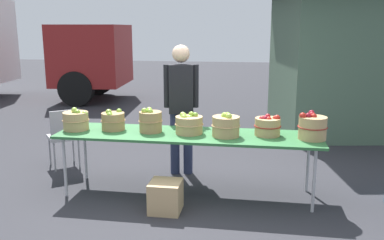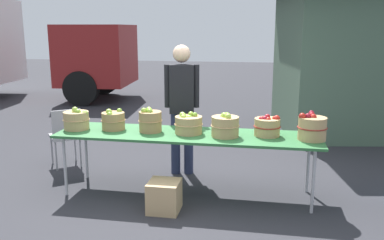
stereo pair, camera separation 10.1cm
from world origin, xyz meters
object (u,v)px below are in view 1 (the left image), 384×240
object	(u,v)px
apple_basket_green_0	(76,120)
vendor_adult	(181,100)
apple_basket_green_2	(150,121)
produce_crate	(166,196)
folding_chair	(64,133)
apple_basket_green_4	(226,126)
apple_basket_green_1	(113,120)
market_table	(188,136)
apple_basket_green_3	(189,124)
apple_basket_red_0	(268,126)
apple_basket_red_1	(312,127)

from	to	relation	value
apple_basket_green_0	vendor_adult	world-z (taller)	vendor_adult
apple_basket_green_2	produce_crate	distance (m)	0.95
vendor_adult	folding_chair	world-z (taller)	vendor_adult
apple_basket_green_4	folding_chair	distance (m)	2.48
apple_basket_green_0	produce_crate	size ratio (longest dim) A/B	0.96
apple_basket_green_1	produce_crate	world-z (taller)	apple_basket_green_1
apple_basket_green_4	market_table	bearing A→B (deg)	174.52
apple_basket_green_4	apple_basket_green_3	bearing A→B (deg)	172.06
apple_basket_green_3	vendor_adult	world-z (taller)	vendor_adult
apple_basket_green_0	folding_chair	bearing A→B (deg)	126.76
apple_basket_green_3	apple_basket_green_0	bearing A→B (deg)	-178.49
apple_basket_green_1	apple_basket_green_2	bearing A→B (deg)	-3.15
folding_chair	produce_crate	bearing A→B (deg)	107.20
apple_basket_green_2	produce_crate	world-z (taller)	apple_basket_green_2
apple_basket_green_1	apple_basket_green_4	bearing A→B (deg)	-3.83
vendor_adult	produce_crate	world-z (taller)	vendor_adult
apple_basket_green_3	vendor_adult	size ratio (longest dim) A/B	0.19
folding_chair	apple_basket_red_0	bearing A→B (deg)	129.82
apple_basket_green_2	apple_basket_green_4	size ratio (longest dim) A/B	0.90
apple_basket_green_4	apple_basket_red_0	distance (m)	0.49
apple_basket_red_0	vendor_adult	bearing A→B (deg)	150.82
vendor_adult	folding_chair	distance (m)	1.77
apple_basket_green_0	vendor_adult	xyz separation A→B (m)	(1.18, 0.72, 0.17)
produce_crate	vendor_adult	bearing A→B (deg)	92.36
apple_basket_red_0	apple_basket_green_0	bearing A→B (deg)	-177.83
apple_basket_green_4	apple_basket_red_1	distance (m)	0.96
apple_basket_red_0	apple_basket_green_3	bearing A→B (deg)	-176.82
apple_basket_green_0	apple_basket_red_1	bearing A→B (deg)	0.03
apple_basket_green_3	produce_crate	xyz separation A→B (m)	(-0.17, -0.55, -0.69)
apple_basket_green_4	apple_basket_green_0	bearing A→B (deg)	179.23
market_table	produce_crate	world-z (taller)	market_table
market_table	apple_basket_green_1	bearing A→B (deg)	176.95
apple_basket_green_4	folding_chair	size ratio (longest dim) A/B	0.39
apple_basket_green_1	apple_basket_green_4	world-z (taller)	apple_basket_green_4
apple_basket_green_2	apple_basket_green_4	xyz separation A→B (m)	(0.91, -0.07, -0.01)
apple_basket_green_3	apple_basket_red_0	size ratio (longest dim) A/B	1.09
apple_basket_green_0	market_table	bearing A→B (deg)	0.76
market_table	apple_basket_red_0	xyz separation A→B (m)	(0.92, 0.07, 0.15)
apple_basket_green_3	apple_basket_red_1	distance (m)	1.40
apple_basket_green_3	apple_basket_green_2	bearing A→B (deg)	179.36
apple_basket_green_1	apple_basket_red_0	bearing A→B (deg)	0.59
apple_basket_green_2	apple_basket_green_4	distance (m)	0.91
apple_basket_green_2	apple_basket_green_3	size ratio (longest dim) A/B	0.89
produce_crate	apple_basket_red_1	bearing A→B (deg)	18.13
folding_chair	apple_basket_red_1	bearing A→B (deg)	130.11
market_table	folding_chair	bearing A→B (deg)	160.64
market_table	apple_basket_red_0	distance (m)	0.94
apple_basket_green_0	produce_crate	distance (m)	1.50
apple_basket_green_0	apple_basket_red_0	world-z (taller)	apple_basket_green_0
apple_basket_green_4	vendor_adult	size ratio (longest dim) A/B	0.19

